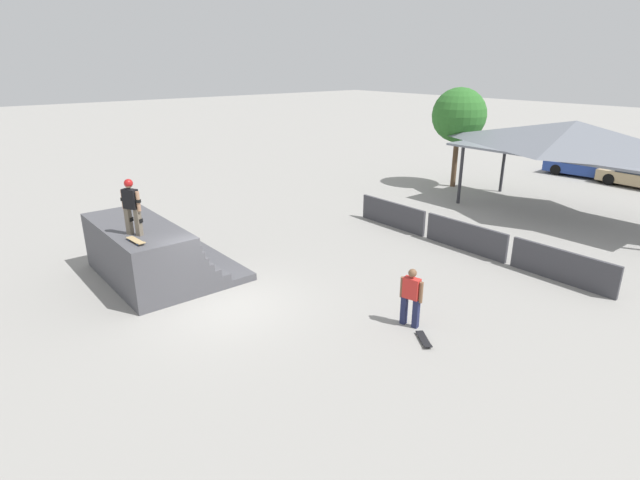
# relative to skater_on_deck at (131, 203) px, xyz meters

# --- Properties ---
(ground_plane) EXTENTS (160.00, 160.00, 0.00)m
(ground_plane) POSITION_rel_skater_on_deck_xyz_m (2.38, 1.54, -2.81)
(ground_plane) COLOR gray
(quarter_pipe_ramp) EXTENTS (4.74, 3.83, 1.85)m
(quarter_pipe_ramp) POSITION_rel_skater_on_deck_xyz_m (-0.91, 0.67, -1.99)
(quarter_pipe_ramp) COLOR #4C4C51
(quarter_pipe_ramp) RESTS_ON ground
(skater_on_deck) EXTENTS (0.70, 0.47, 1.67)m
(skater_on_deck) POSITION_rel_skater_on_deck_xyz_m (0.00, 0.00, 0.00)
(skater_on_deck) COLOR #6B6051
(skater_on_deck) RESTS_ON quarter_pipe_ramp
(skateboard_on_deck) EXTENTS (0.87, 0.27, 0.09)m
(skateboard_on_deck) POSITION_rel_skater_on_deck_xyz_m (0.68, -0.22, -0.90)
(skateboard_on_deck) COLOR blue
(skateboard_on_deck) RESTS_ON quarter_pipe_ramp
(bystander_walking) EXTENTS (0.66, 0.31, 1.63)m
(bystander_walking) POSITION_rel_skater_on_deck_xyz_m (6.51, 4.76, -1.91)
(bystander_walking) COLOR #1E2347
(bystander_walking) RESTS_ON ground
(skateboard_on_ground) EXTENTS (0.79, 0.62, 0.09)m
(skateboard_on_ground) POSITION_rel_skater_on_deck_xyz_m (7.31, 4.41, -2.75)
(skateboard_on_ground) COLOR silver
(skateboard_on_ground) RESTS_ON ground
(barrier_fence) EXTENTS (10.72, 0.12, 1.05)m
(barrier_fence) POSITION_rel_skater_on_deck_xyz_m (4.05, 10.63, -2.28)
(barrier_fence) COLOR #3D3D42
(barrier_fence) RESTS_ON ground
(pavilion_shelter) EXTENTS (10.04, 4.39, 4.25)m
(pavilion_shelter) POSITION_rel_skater_on_deck_xyz_m (4.22, 17.75, 0.71)
(pavilion_shelter) COLOR #2D2D33
(pavilion_shelter) RESTS_ON ground
(tree_beside_pavilion) EXTENTS (2.89, 2.89, 5.36)m
(tree_beside_pavilion) POSITION_rel_skater_on_deck_xyz_m (-2.40, 18.61, 1.08)
(tree_beside_pavilion) COLOR brown
(tree_beside_pavilion) RESTS_ON ground
(parked_car_blue) EXTENTS (4.38, 1.99, 1.27)m
(parked_car_blue) POSITION_rel_skater_on_deck_xyz_m (1.00, 26.84, -2.21)
(parked_car_blue) COLOR navy
(parked_car_blue) RESTS_ON ground
(parked_car_tan) EXTENTS (4.10, 1.84, 1.27)m
(parked_car_tan) POSITION_rel_skater_on_deck_xyz_m (4.25, 26.41, -2.21)
(parked_car_tan) COLOR tan
(parked_car_tan) RESTS_ON ground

